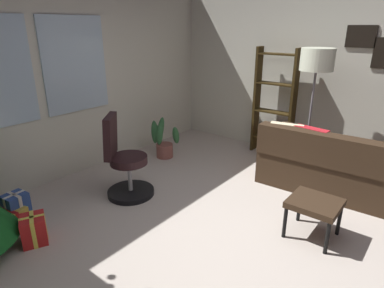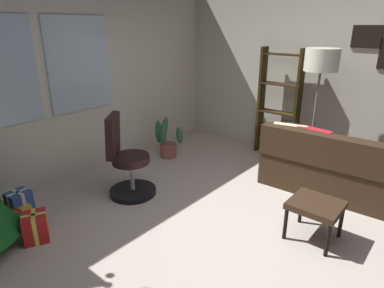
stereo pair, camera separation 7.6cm
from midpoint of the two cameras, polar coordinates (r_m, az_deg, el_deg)
The scene contains 12 objects.
ground_plane at distance 3.31m, azimuth 7.42°, elevation -17.34°, with size 5.09×5.21×0.10m, color #C0B3A7.
wall_back_with_windows at distance 4.60m, azimuth -21.84°, elevation 10.99°, with size 5.09×0.12×2.66m.
wall_right_with_frames at distance 5.09m, azimuth 23.91°, elevation 11.43°, with size 0.12×5.21×2.66m.
couch at distance 4.50m, azimuth 26.67°, elevation -3.92°, with size 1.64×2.08×0.81m.
footstool at distance 3.36m, azimuth 19.91°, elevation -10.05°, with size 0.43×0.46×0.39m.
gift_box_red at distance 3.54m, azimuth -26.38°, elevation -13.18°, with size 0.30×0.31×0.28m.
gift_box_gold at distance 4.03m, azimuth -30.08°, elevation -10.73°, with size 0.36×0.41×0.15m.
gift_box_blue at distance 4.05m, azimuth -28.74°, elevation -9.36°, with size 0.24×0.23×0.27m.
office_chair at distance 3.97m, azimuth -12.21°, elevation -3.64°, with size 0.59×0.59×1.00m.
bookshelf at distance 5.22m, azimuth 13.67°, elevation 6.04°, with size 0.18×0.64×1.65m.
floor_lamp at distance 4.54m, azimuth 20.38°, elevation 12.54°, with size 0.42×0.42×1.68m.
potted_plant at distance 5.09m, azimuth -5.56°, elevation 0.59°, with size 0.35×0.46×0.64m.
Camera 1 is at (-2.32, -1.27, 1.95)m, focal length 30.67 mm.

